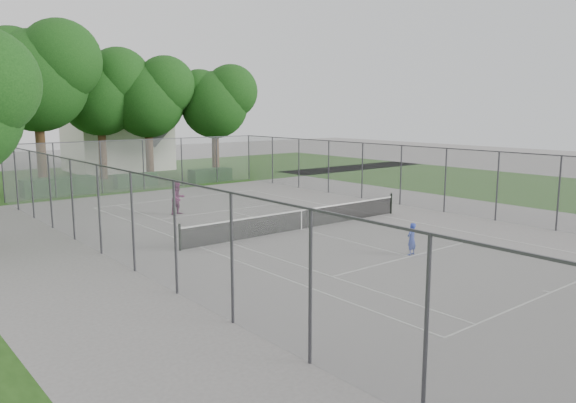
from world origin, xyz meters
TOP-DOWN VIEW (x-y plane):
  - ground at (0.00, 0.00)m, footprint 120.00×120.00m
  - grass_far at (0.00, 26.00)m, footprint 60.00×20.00m
  - grass_right at (22.00, 0.00)m, footprint 16.00×40.00m
  - court_markings at (0.00, 0.00)m, footprint 11.03×23.83m
  - tennis_net at (0.00, 0.00)m, footprint 12.87×0.10m
  - perimeter_fence at (0.00, 0.00)m, footprint 18.08×34.08m
  - tree_far_left at (-4.98, 22.85)m, footprint 8.24×7.53m
  - tree_far_midleft at (0.15, 24.54)m, footprint 7.23×6.60m
  - tree_far_midright at (3.43, 22.96)m, footprint 6.83×6.23m
  - tree_far_right at (8.76, 21.40)m, footprint 6.47×5.91m
  - hedge_left at (-5.45, 18.33)m, footprint 4.50×1.35m
  - hedge_mid at (0.12, 18.69)m, footprint 3.07×0.88m
  - hedge_right at (5.97, 17.96)m, footprint 3.31×1.21m
  - house at (3.68, 30.25)m, footprint 8.41×6.52m
  - girl_player at (0.27, -6.25)m, footprint 0.49×0.35m
  - woman_player at (-2.68, 7.04)m, footprint 0.97×0.82m

SIDE VIEW (x-z plane):
  - ground at x=0.00m, z-range 0.00..0.00m
  - grass_far at x=0.00m, z-range 0.00..0.00m
  - grass_right at x=22.00m, z-range 0.00..0.00m
  - court_markings at x=0.00m, z-range 0.00..0.01m
  - hedge_mid at x=0.12m, z-range 0.00..0.97m
  - hedge_right at x=5.97m, z-range 0.00..0.99m
  - tennis_net at x=0.00m, z-range -0.04..1.06m
  - hedge_left at x=-5.45m, z-range 0.00..1.13m
  - girl_player at x=0.27m, z-range 0.00..1.26m
  - woman_player at x=-2.68m, z-range 0.00..1.76m
  - perimeter_fence at x=0.00m, z-range 0.05..3.57m
  - house at x=3.68m, z-range -1.02..9.45m
  - tree_far_right at x=8.76m, z-range 1.74..11.04m
  - tree_far_midright at x=3.43m, z-range 1.83..11.65m
  - tree_far_midleft at x=0.15m, z-range 1.94..12.33m
  - tree_far_left at x=-4.98m, z-range 2.22..14.07m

